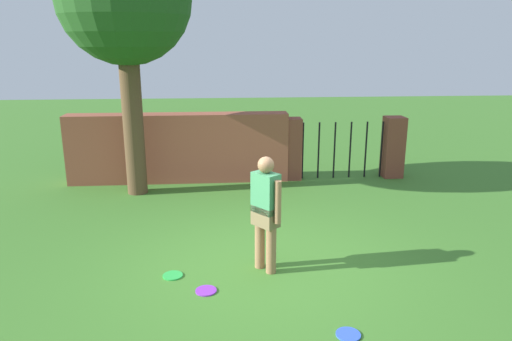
{
  "coord_description": "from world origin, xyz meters",
  "views": [
    {
      "loc": [
        -0.56,
        -6.0,
        3.09
      ],
      "look_at": [
        0.01,
        1.5,
        1.0
      ],
      "focal_mm": 33.09,
      "sensor_mm": 36.0,
      "label": 1
    }
  ],
  "objects_px": {
    "tree": "(125,1)",
    "frisbee_purple": "(206,291)",
    "frisbee_blue": "(348,335)",
    "person": "(266,209)",
    "frisbee_green": "(173,276)"
  },
  "relations": [
    {
      "from": "frisbee_blue",
      "to": "frisbee_purple",
      "type": "relative_size",
      "value": 1.0
    },
    {
      "from": "frisbee_purple",
      "to": "frisbee_green",
      "type": "xyz_separation_m",
      "value": [
        -0.46,
        0.44,
        0.0
      ]
    },
    {
      "from": "tree",
      "to": "frisbee_green",
      "type": "bearing_deg",
      "value": -73.96
    },
    {
      "from": "tree",
      "to": "person",
      "type": "xyz_separation_m",
      "value": [
        2.34,
        -3.62,
        -2.9
      ]
    },
    {
      "from": "tree",
      "to": "frisbee_blue",
      "type": "distance_m",
      "value": 7.13
    },
    {
      "from": "tree",
      "to": "frisbee_green",
      "type": "relative_size",
      "value": 19.01
    },
    {
      "from": "frisbee_blue",
      "to": "frisbee_purple",
      "type": "height_order",
      "value": "same"
    },
    {
      "from": "frisbee_green",
      "to": "tree",
      "type": "bearing_deg",
      "value": 106.04
    },
    {
      "from": "frisbee_blue",
      "to": "frisbee_purple",
      "type": "bearing_deg",
      "value": 146.2
    },
    {
      "from": "person",
      "to": "frisbee_green",
      "type": "relative_size",
      "value": 6.0
    },
    {
      "from": "tree",
      "to": "frisbee_purple",
      "type": "distance_m",
      "value": 5.82
    },
    {
      "from": "tree",
      "to": "frisbee_blue",
      "type": "bearing_deg",
      "value": -59.25
    },
    {
      "from": "frisbee_purple",
      "to": "person",
      "type": "bearing_deg",
      "value": 33.35
    },
    {
      "from": "person",
      "to": "frisbee_blue",
      "type": "relative_size",
      "value": 6.0
    },
    {
      "from": "tree",
      "to": "frisbee_purple",
      "type": "xyz_separation_m",
      "value": [
        1.53,
        -4.15,
        -3.78
      ]
    }
  ]
}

